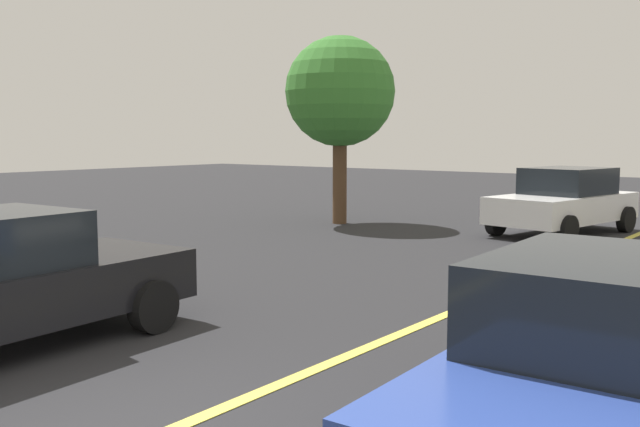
# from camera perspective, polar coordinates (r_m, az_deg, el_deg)

# --- Properties ---
(lane_marking_centre) EXTENTS (28.00, 0.16, 0.01)m
(lane_marking_centre) POSITION_cam_1_polar(r_m,az_deg,el_deg) (7.79, 2.65, -11.27)
(lane_marking_centre) COLOR #E0D14C
(car_white_far_lane) EXTENTS (4.44, 2.63, 1.60)m
(car_white_far_lane) POSITION_cam_1_polar(r_m,az_deg,el_deg) (18.06, 19.14, 0.99)
(car_white_far_lane) COLOR white
(car_white_far_lane) RESTS_ON ground_plane
(car_blue_approaching) EXTENTS (3.99, 2.06, 1.55)m
(car_blue_approaching) POSITION_cam_1_polar(r_m,az_deg,el_deg) (5.18, 21.80, -11.85)
(car_blue_approaching) COLOR #2D479E
(car_blue_approaching) RESTS_ON ground_plane
(tree_left_verge) EXTENTS (2.93, 2.93, 5.01)m
(tree_left_verge) POSITION_cam_1_polar(r_m,az_deg,el_deg) (19.04, 1.63, 9.74)
(tree_left_verge) COLOR #513823
(tree_left_verge) RESTS_ON ground_plane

